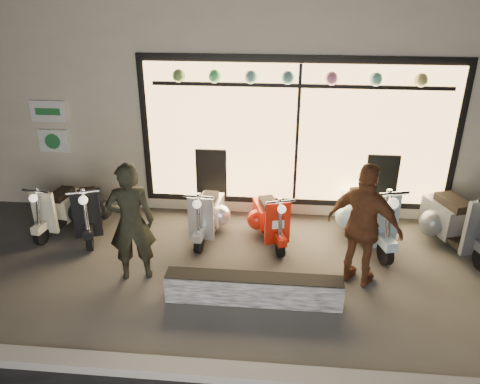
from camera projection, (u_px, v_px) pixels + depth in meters
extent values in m
plane|color=#383533|center=(240.00, 273.00, 6.96)|extent=(40.00, 40.00, 0.00)
cube|color=slate|center=(223.00, 372.00, 5.12)|extent=(40.00, 0.25, 0.12)
cube|color=beige|center=(261.00, 74.00, 10.65)|extent=(10.00, 6.00, 4.00)
cube|color=black|center=(297.00, 134.00, 8.04)|extent=(5.45, 0.06, 2.65)
cube|color=#FFBF6B|center=(297.00, 135.00, 8.00)|extent=(5.20, 0.04, 2.40)
cube|color=black|center=(300.00, 86.00, 7.61)|extent=(4.90, 0.06, 0.06)
cube|color=white|center=(48.00, 111.00, 8.27)|extent=(0.65, 0.04, 0.38)
cube|color=white|center=(53.00, 141.00, 8.50)|extent=(0.55, 0.04, 0.42)
cube|color=black|center=(253.00, 289.00, 6.27)|extent=(2.36, 0.28, 0.40)
cylinder|color=black|center=(199.00, 244.00, 7.42)|extent=(0.11, 0.31, 0.31)
cylinder|color=black|center=(211.00, 218.00, 8.23)|extent=(0.13, 0.31, 0.31)
cube|color=silver|center=(201.00, 219.00, 7.45)|extent=(0.42, 0.09, 0.74)
cube|color=silver|center=(210.00, 210.00, 8.07)|extent=(0.43, 0.66, 0.42)
cube|color=black|center=(208.00, 199.00, 7.89)|extent=(0.29, 0.52, 0.11)
sphere|color=#FFF2CC|center=(197.00, 204.00, 7.12)|extent=(0.15, 0.15, 0.14)
cylinder|color=black|center=(280.00, 248.00, 7.32)|extent=(0.17, 0.31, 0.30)
cylinder|color=black|center=(266.00, 222.00, 8.10)|extent=(0.19, 0.32, 0.30)
cube|color=#B11B0B|center=(277.00, 223.00, 7.34)|extent=(0.40, 0.18, 0.72)
cube|color=#B11B0B|center=(267.00, 215.00, 7.94)|extent=(0.54, 0.70, 0.40)
cube|color=black|center=(269.00, 204.00, 7.76)|extent=(0.38, 0.54, 0.11)
sphere|color=#FFF2CC|center=(282.00, 209.00, 7.03)|extent=(0.16, 0.16, 0.13)
cylinder|color=black|center=(90.00, 241.00, 7.49)|extent=(0.20, 0.33, 0.32)
cylinder|color=black|center=(91.00, 215.00, 8.31)|extent=(0.22, 0.34, 0.32)
cube|color=black|center=(87.00, 215.00, 7.51)|extent=(0.43, 0.21, 0.77)
cube|color=black|center=(89.00, 207.00, 8.15)|extent=(0.60, 0.75, 0.43)
cube|color=black|center=(87.00, 196.00, 7.96)|extent=(0.43, 0.58, 0.11)
sphere|color=#FFF2CC|center=(83.00, 200.00, 7.17)|extent=(0.18, 0.18, 0.14)
cylinder|color=black|center=(41.00, 236.00, 7.65)|extent=(0.12, 0.31, 0.30)
cylinder|color=black|center=(70.00, 212.00, 8.44)|extent=(0.14, 0.31, 0.30)
cube|color=beige|center=(44.00, 212.00, 7.68)|extent=(0.41, 0.11, 0.72)
cube|color=beige|center=(66.00, 205.00, 8.28)|extent=(0.44, 0.66, 0.41)
cube|color=black|center=(61.00, 194.00, 8.10)|extent=(0.31, 0.52, 0.11)
sphere|color=#FFF2CC|center=(33.00, 198.00, 7.36)|extent=(0.15, 0.15, 0.13)
cylinder|color=black|center=(385.00, 253.00, 7.12)|extent=(0.20, 0.39, 0.37)
cylinder|color=black|center=(357.00, 220.00, 8.09)|extent=(0.23, 0.39, 0.37)
cube|color=#94BDD1|center=(382.00, 221.00, 7.14)|extent=(0.50, 0.21, 0.89)
cube|color=#94BDD1|center=(361.00, 211.00, 7.90)|extent=(0.64, 0.86, 0.50)
cube|color=black|center=(365.00, 197.00, 7.67)|extent=(0.46, 0.67, 0.13)
sphere|color=#FFF2CC|center=(393.00, 203.00, 6.75)|extent=(0.20, 0.20, 0.16)
cylinder|color=black|center=(439.00, 225.00, 7.91)|extent=(0.24, 0.39, 0.37)
cube|color=#595C60|center=(479.00, 227.00, 6.97)|extent=(0.50, 0.24, 0.90)
cube|color=#595C60|center=(446.00, 216.00, 7.71)|extent=(0.68, 0.87, 0.50)
cube|color=black|center=(453.00, 203.00, 7.49)|extent=(0.49, 0.68, 0.13)
imported|color=black|center=(131.00, 223.00, 6.52)|extent=(0.74, 0.58, 1.78)
imported|color=brown|center=(364.00, 226.00, 6.39)|extent=(1.14, 0.91, 1.81)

